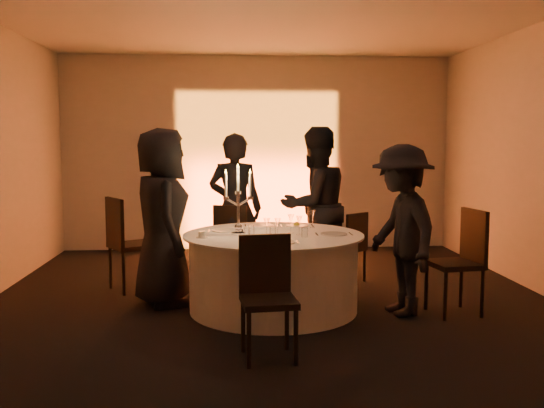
{
  "coord_description": "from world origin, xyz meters",
  "views": [
    {
      "loc": [
        -0.43,
        -5.96,
        1.7
      ],
      "look_at": [
        0.0,
        0.2,
        1.05
      ],
      "focal_mm": 40.0,
      "sensor_mm": 36.0,
      "label": 1
    }
  ],
  "objects": [
    {
      "name": "plate_right",
      "position": [
        0.59,
        -0.09,
        0.78
      ],
      "size": [
        0.36,
        0.26,
        0.01
      ],
      "color": "white",
      "rests_on": "banquet_table"
    },
    {
      "name": "guest_left",
      "position": [
        -1.13,
        0.28,
        0.91
      ],
      "size": [
        0.78,
        1.01,
        1.83
      ],
      "primitive_type": "imported",
      "rotation": [
        0.0,
        0.0,
        1.81
      ],
      "color": "black",
      "rests_on": "floor"
    },
    {
      "name": "coffee_cup",
      "position": [
        -0.7,
        -0.19,
        0.8
      ],
      "size": [
        0.11,
        0.11,
        0.07
      ],
      "color": "white",
      "rests_on": "banquet_table"
    },
    {
      "name": "chair_right",
      "position": [
        1.84,
        -0.26,
        0.58
      ],
      "size": [
        0.51,
        0.51,
        1.03
      ],
      "rotation": [
        0.0,
        0.0,
        -1.42
      ],
      "color": "black",
      "rests_on": "floor"
    },
    {
      "name": "wine_glass_d",
      "position": [
        0.25,
        -0.08,
        0.91
      ],
      "size": [
        0.07,
        0.07,
        0.19
      ],
      "color": "white",
      "rests_on": "banquet_table"
    },
    {
      "name": "plate_back_right",
      "position": [
        0.29,
        0.52,
        0.79
      ],
      "size": [
        0.36,
        0.25,
        0.08
      ],
      "color": "white",
      "rests_on": "banquet_table"
    },
    {
      "name": "guest_back_right",
      "position": [
        0.57,
        1.07,
        0.93
      ],
      "size": [
        1.13,
        1.04,
        1.86
      ],
      "primitive_type": "imported",
      "rotation": [
        0.0,
        0.0,
        -2.65
      ],
      "color": "black",
      "rests_on": "floor"
    },
    {
      "name": "chair_back_left",
      "position": [
        -0.4,
        1.24,
        0.53
      ],
      "size": [
        0.51,
        0.51,
        0.94
      ],
      "rotation": [
        0.0,
        0.0,
        2.86
      ],
      "color": "black",
      "rests_on": "floor"
    },
    {
      "name": "uplighter_fixture",
      "position": [
        0.0,
        3.2,
        0.05
      ],
      "size": [
        0.25,
        0.12,
        0.1
      ],
      "primitive_type": "cube",
      "color": "black",
      "rests_on": "floor"
    },
    {
      "name": "floor",
      "position": [
        0.0,
        0.0,
        0.0
      ],
      "size": [
        7.0,
        7.0,
        0.0
      ],
      "primitive_type": "plane",
      "color": "black",
      "rests_on": "ground"
    },
    {
      "name": "wall_back",
      "position": [
        0.0,
        3.5,
        1.5
      ],
      "size": [
        7.0,
        0.0,
        7.0
      ],
      "primitive_type": "plane",
      "rotation": [
        1.57,
        0.0,
        0.0
      ],
      "color": "beige",
      "rests_on": "floor"
    },
    {
      "name": "wine_glass_b",
      "position": [
        0.18,
        0.04,
        0.91
      ],
      "size": [
        0.07,
        0.07,
        0.19
      ],
      "color": "white",
      "rests_on": "banquet_table"
    },
    {
      "name": "guest_right",
      "position": [
        1.23,
        -0.23,
        0.83
      ],
      "size": [
        0.81,
        1.17,
        1.66
      ],
      "primitive_type": "imported",
      "rotation": [
        0.0,
        0.0,
        -1.39
      ],
      "color": "black",
      "rests_on": "floor"
    },
    {
      "name": "chair_left",
      "position": [
        -1.61,
        0.88,
        0.6
      ],
      "size": [
        0.64,
        0.64,
        1.06
      ],
      "rotation": [
        0.0,
        0.0,
        2.12
      ],
      "color": "black",
      "rests_on": "floor"
    },
    {
      "name": "banquet_table",
      "position": [
        0.0,
        0.0,
        0.38
      ],
      "size": [
        1.8,
        1.8,
        0.77
      ],
      "color": "black",
      "rests_on": "floor"
    },
    {
      "name": "guest_back_left",
      "position": [
        -0.37,
        1.28,
        0.89
      ],
      "size": [
        0.75,
        0.59,
        1.79
      ],
      "primitive_type": "imported",
      "rotation": [
        0.0,
        0.0,
        2.86
      ],
      "color": "black",
      "rests_on": "floor"
    },
    {
      "name": "tumbler_b",
      "position": [
        -0.27,
        -0.18,
        0.82
      ],
      "size": [
        0.07,
        0.07,
        0.09
      ],
      "primitive_type": "cylinder",
      "color": "white",
      "rests_on": "banquet_table"
    },
    {
      "name": "chair_front",
      "position": [
        -0.14,
        -1.3,
        0.54
      ],
      "size": [
        0.46,
        0.46,
        0.95
      ],
      "rotation": [
        0.0,
        0.0,
        0.1
      ],
      "color": "black",
      "rests_on": "floor"
    },
    {
      "name": "wine_glass_c",
      "position": [
        -0.08,
        -0.24,
        0.91
      ],
      "size": [
        0.07,
        0.07,
        0.19
      ],
      "color": "white",
      "rests_on": "banquet_table"
    },
    {
      "name": "tumbler_d",
      "position": [
        0.29,
        -0.21,
        0.82
      ],
      "size": [
        0.07,
        0.07,
        0.09
      ],
      "primitive_type": "cylinder",
      "color": "white",
      "rests_on": "banquet_table"
    },
    {
      "name": "plate_back_left",
      "position": [
        -0.09,
        0.58,
        0.78
      ],
      "size": [
        0.35,
        0.29,
        0.01
      ],
      "color": "white",
      "rests_on": "banquet_table"
    },
    {
      "name": "tumbler_a",
      "position": [
        -0.22,
        -0.03,
        0.82
      ],
      "size": [
        0.07,
        0.07,
        0.09
      ],
      "primitive_type": "cylinder",
      "color": "white",
      "rests_on": "banquet_table"
    },
    {
      "name": "plate_front",
      "position": [
        0.01,
        -0.53,
        0.79
      ],
      "size": [
        0.36,
        0.29,
        0.08
      ],
      "color": "white",
      "rests_on": "banquet_table"
    },
    {
      "name": "wine_glass_a",
      "position": [
        0.45,
        0.39,
        0.91
      ],
      "size": [
        0.07,
        0.07,
        0.19
      ],
      "color": "white",
      "rests_on": "banquet_table"
    },
    {
      "name": "candelabra",
      "position": [
        -0.35,
        -0.02,
        1.02
      ],
      "size": [
        0.3,
        0.14,
        0.7
      ],
      "color": "silver",
      "rests_on": "banquet_table"
    },
    {
      "name": "ceiling",
      "position": [
        0.0,
        0.0,
        3.0
      ],
      "size": [
        7.0,
        7.0,
        0.0
      ],
      "primitive_type": "plane",
      "rotation": [
        3.14,
        0.0,
        0.0
      ],
      "color": "silver",
      "rests_on": "wall_back"
    },
    {
      "name": "wall_front",
      "position": [
        0.0,
        -3.5,
        1.5
      ],
      "size": [
        7.0,
        0.0,
        7.0
      ],
      "primitive_type": "plane",
      "rotation": [
        -1.57,
        0.0,
        0.0
      ],
      "color": "beige",
      "rests_on": "floor"
    },
    {
      "name": "wine_glass_e",
      "position": [
        0.02,
        -0.25,
        0.91
      ],
      "size": [
        0.07,
        0.07,
        0.19
      ],
      "color": "white",
      "rests_on": "banquet_table"
    },
    {
      "name": "tumbler_c",
      "position": [
        -0.01,
        -0.11,
        0.82
      ],
      "size": [
        0.07,
        0.07,
        0.09
      ],
      "primitive_type": "cylinder",
      "color": "white",
      "rests_on": "banquet_table"
    },
    {
      "name": "plate_left",
      "position": [
        -0.48,
        0.22,
        0.78
      ],
      "size": [
        0.35,
        0.28,
        0.01
      ],
      "color": "white",
      "rests_on": "banquet_table"
    },
    {
      "name": "chair_back_right",
      "position": [
        1.0,
        1.11,
        0.47
      ],
      "size": [
        0.52,
        0.52,
        0.85
      ],
      "rotation": [
        0.0,
        0.0,
        -2.45
      ],
      "color": "black",
      "rests_on": "floor"
    }
  ]
}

